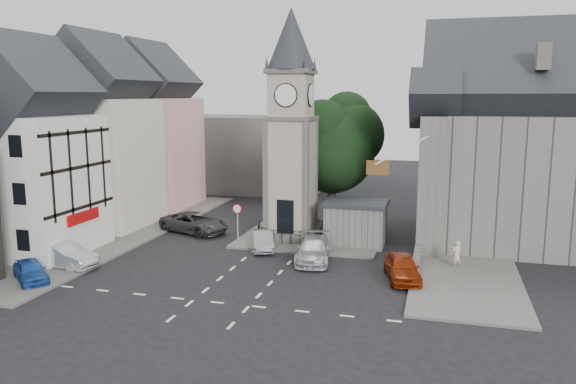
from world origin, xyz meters
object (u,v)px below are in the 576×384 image
(clock_tower, at_px, (291,126))
(pedestrian, at_px, (457,255))
(car_west_blue, at_px, (30,271))
(car_east_red, at_px, (402,267))
(stone_shelter, at_px, (356,223))

(clock_tower, relative_size, pedestrian, 9.37)
(car_west_blue, bearing_deg, pedestrian, -28.75)
(clock_tower, relative_size, car_east_red, 3.80)
(clock_tower, bearing_deg, car_west_blue, -130.89)
(stone_shelter, distance_m, car_west_blue, 20.74)
(clock_tower, height_order, car_east_red, clock_tower)
(pedestrian, bearing_deg, stone_shelter, -68.79)
(stone_shelter, relative_size, car_west_blue, 1.17)
(car_east_red, bearing_deg, stone_shelter, 104.80)
(car_east_red, height_order, pedestrian, pedestrian)
(clock_tower, height_order, car_west_blue, clock_tower)
(pedestrian, bearing_deg, car_east_red, 6.22)
(clock_tower, bearing_deg, pedestrian, -21.13)
(car_east_red, bearing_deg, clock_tower, 125.58)
(stone_shelter, xyz_separation_m, car_west_blue, (-16.30, -12.79, -0.92))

